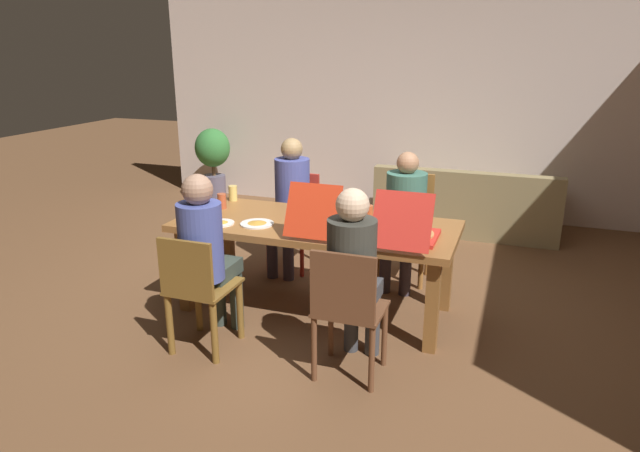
{
  "coord_description": "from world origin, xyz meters",
  "views": [
    {
      "loc": [
        1.45,
        -3.94,
        2.04
      ],
      "look_at": [
        0.0,
        0.1,
        0.68
      ],
      "focal_mm": 31.92,
      "sensor_mm": 36.0,
      "label": 1
    }
  ],
  "objects": [
    {
      "name": "ground_plane",
      "position": [
        0.0,
        0.0,
        0.0
      ],
      "size": [
        20.0,
        20.0,
        0.0
      ],
      "primitive_type": "plane",
      "color": "brown"
    },
    {
      "name": "person_0",
      "position": [
        0.53,
        -0.76,
        0.72
      ],
      "size": [
        0.31,
        0.48,
        1.24
      ],
      "color": "#3B3C40",
      "rests_on": "ground"
    },
    {
      "name": "back_wall",
      "position": [
        0.0,
        3.18,
        1.45
      ],
      "size": [
        6.53,
        0.12,
        2.89
      ],
      "primitive_type": "cube",
      "color": "beige",
      "rests_on": "ground"
    },
    {
      "name": "drinking_glass_0",
      "position": [
        -0.88,
        0.12,
        0.8
      ],
      "size": [
        0.07,
        0.07,
        0.13
      ],
      "primitive_type": "cylinder",
      "color": "#B34E2E",
      "rests_on": "dining_table"
    },
    {
      "name": "pizza_box_1",
      "position": [
        0.12,
        -0.15,
        0.79
      ],
      "size": [
        0.39,
        0.56,
        0.39
      ],
      "color": "red",
      "rests_on": "dining_table"
    },
    {
      "name": "drinking_glass_1",
      "position": [
        -0.92,
        0.38,
        0.8
      ],
      "size": [
        0.08,
        0.08,
        0.13
      ],
      "primitive_type": "cylinder",
      "color": "#E7C764",
      "rests_on": "dining_table"
    },
    {
      "name": "couch",
      "position": [
        0.91,
        2.5,
        0.27
      ],
      "size": [
        2.01,
        0.79,
        0.75
      ],
      "color": "#8C7B52",
      "rests_on": "ground"
    },
    {
      "name": "pizza_box_0",
      "position": [
        0.75,
        -0.16,
        0.79
      ],
      "size": [
        0.4,
        0.57,
        0.39
      ],
      "color": "red",
      "rests_on": "dining_table"
    },
    {
      "name": "chair_2",
      "position": [
        0.53,
        0.94,
        0.51
      ],
      "size": [
        0.45,
        0.41,
        0.95
      ],
      "color": "#9D642D",
      "rests_on": "ground"
    },
    {
      "name": "potted_plant",
      "position": [
        -2.48,
        2.72,
        0.61
      ],
      "size": [
        0.47,
        0.47,
        0.99
      ],
      "color": "#585163",
      "rests_on": "ground"
    },
    {
      "name": "plate_0",
      "position": [
        -0.41,
        -0.19,
        0.74
      ],
      "size": [
        0.26,
        0.26,
        0.03
      ],
      "color": "white",
      "rests_on": "dining_table"
    },
    {
      "name": "plate_1",
      "position": [
        -0.68,
        -0.27,
        0.74
      ],
      "size": [
        0.21,
        0.21,
        0.03
      ],
      "color": "white",
      "rests_on": "dining_table"
    },
    {
      "name": "drinking_glass_3",
      "position": [
        -0.18,
        0.08,
        0.79
      ],
      "size": [
        0.07,
        0.07,
        0.11
      ],
      "primitive_type": "cylinder",
      "color": "#B34F26",
      "rests_on": "dining_table"
    },
    {
      "name": "drinking_glass_2",
      "position": [
        0.37,
        0.16,
        0.8
      ],
      "size": [
        0.08,
        0.08,
        0.13
      ],
      "primitive_type": "cylinder",
      "color": "#B5512A",
      "rests_on": "dining_table"
    },
    {
      "name": "chair_0",
      "position": [
        0.53,
        -0.89,
        0.51
      ],
      "size": [
        0.43,
        0.38,
        0.89
      ],
      "color": "brown",
      "rests_on": "ground"
    },
    {
      "name": "chair_1",
      "position": [
        -0.52,
        -0.89,
        0.46
      ],
      "size": [
        0.41,
        0.43,
        0.86
      ],
      "color": "brown",
      "rests_on": "ground"
    },
    {
      "name": "person_3",
      "position": [
        -0.52,
        0.75,
        0.73
      ],
      "size": [
        0.32,
        0.52,
        1.25
      ],
      "color": "#3B3546",
      "rests_on": "ground"
    },
    {
      "name": "chair_3",
      "position": [
        -0.52,
        0.89,
        0.49
      ],
      "size": [
        0.39,
        0.46,
        0.88
      ],
      "color": "red",
      "rests_on": "ground"
    },
    {
      "name": "dining_table",
      "position": [
        0.0,
        0.0,
        0.64
      ],
      "size": [
        2.17,
        0.92,
        0.73
      ],
      "color": "#945E2E",
      "rests_on": "ground"
    },
    {
      "name": "person_2",
      "position": [
        0.53,
        0.8,
        0.69
      ],
      "size": [
        0.35,
        0.56,
        1.18
      ],
      "color": "#3A3039",
      "rests_on": "ground"
    },
    {
      "name": "person_1",
      "position": [
        -0.52,
        -0.75,
        0.72
      ],
      "size": [
        0.3,
        0.52,
        1.25
      ],
      "color": "#343E35",
      "rests_on": "ground"
    }
  ]
}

